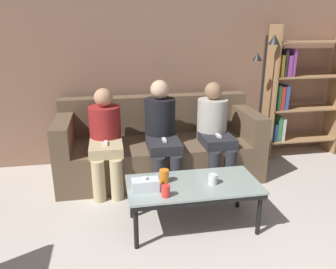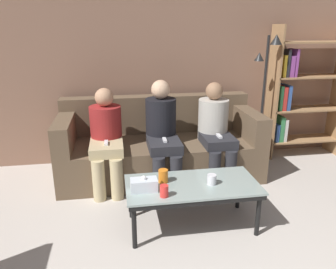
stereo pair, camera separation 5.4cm
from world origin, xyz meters
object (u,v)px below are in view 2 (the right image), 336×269
object	(u,v)px
cup_near_right	(163,176)
bookshelf	(297,94)
cup_far_center	(212,179)
seated_person_mid_right	(215,128)
tissue_box	(144,185)
seated_person_mid_left	(162,130)
standing_lamp	(265,87)
coffee_table	(192,188)
couch	(160,147)
seated_person_left_end	(106,135)
cup_near_left	(164,191)

from	to	relation	value
cup_near_right	bookshelf	bearing A→B (deg)	34.68
cup_far_center	seated_person_mid_right	size ratio (longest dim) A/B	0.08
tissue_box	seated_person_mid_right	bearing A→B (deg)	47.69
cup_far_center	seated_person_mid_left	distance (m)	1.03
tissue_box	seated_person_mid_left	size ratio (longest dim) A/B	0.19
tissue_box	seated_person_mid_right	world-z (taller)	seated_person_mid_right
cup_far_center	standing_lamp	distance (m)	1.79
coffee_table	cup_near_right	distance (m)	0.27
couch	seated_person_mid_left	xyz separation A→B (m)	(0.00, -0.22, 0.29)
seated_person_left_end	seated_person_mid_left	size ratio (longest dim) A/B	0.94
cup_far_center	standing_lamp	bearing A→B (deg)	51.70
cup_near_left	seated_person_left_end	bearing A→B (deg)	112.44
cup_near_right	bookshelf	world-z (taller)	bookshelf
coffee_table	cup_far_center	distance (m)	0.19
cup_far_center	standing_lamp	xyz separation A→B (m)	(1.06, 1.35, 0.52)
couch	cup_near_left	world-z (taller)	couch
cup_near_left	seated_person_mid_right	xyz separation A→B (m)	(0.76, 1.13, 0.13)
seated_person_left_end	cup_far_center	bearing A→B (deg)	-47.39
cup_near_left	cup_near_right	bearing A→B (deg)	83.16
cup_near_right	seated_person_left_end	size ratio (longest dim) A/B	0.11
cup_far_center	seated_person_mid_right	world-z (taller)	seated_person_mid_right
standing_lamp	cup_near_right	bearing A→B (deg)	-139.79
cup_near_right	cup_near_left	bearing A→B (deg)	-96.84
tissue_box	bookshelf	xyz separation A→B (m)	(2.17, 1.50, 0.38)
bookshelf	coffee_table	bearing A→B (deg)	-140.40
cup_near_right	tissue_box	size ratio (longest dim) A/B	0.52
couch	tissue_box	xyz separation A→B (m)	(-0.30, -1.21, 0.14)
couch	seated_person_left_end	distance (m)	0.70
cup_near_right	seated_person_left_end	distance (m)	1.00
cup_far_center	standing_lamp	size ratio (longest dim) A/B	0.05
seated_person_mid_right	couch	bearing A→B (deg)	161.06
cup_far_center	tissue_box	distance (m)	0.58
coffee_table	seated_person_mid_right	distance (m)	1.09
cup_near_left	seated_person_mid_right	size ratio (longest dim) A/B	0.09
tissue_box	seated_person_mid_right	distance (m)	1.36
bookshelf	seated_person_mid_left	size ratio (longest dim) A/B	1.50
cup_near_left	cup_near_right	xyz separation A→B (m)	(0.03, 0.25, 0.01)
coffee_table	seated_person_mid_right	bearing A→B (deg)	62.61
seated_person_mid_left	cup_near_left	bearing A→B (deg)	-97.71
cup_far_center	standing_lamp	world-z (taller)	standing_lamp
couch	cup_far_center	world-z (taller)	couch
cup_far_center	seated_person_mid_left	world-z (taller)	seated_person_mid_left
cup_near_right	seated_person_left_end	bearing A→B (deg)	119.57
cup_far_center	bookshelf	world-z (taller)	bookshelf
standing_lamp	seated_person_left_end	size ratio (longest dim) A/B	1.49
cup_near_left	cup_far_center	world-z (taller)	cup_near_left
coffee_table	standing_lamp	bearing A→B (deg)	46.92
coffee_table	seated_person_mid_left	distance (m)	0.97
couch	cup_near_left	xyz separation A→B (m)	(-0.15, -1.34, 0.14)
couch	seated_person_mid_right	bearing A→B (deg)	-18.94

